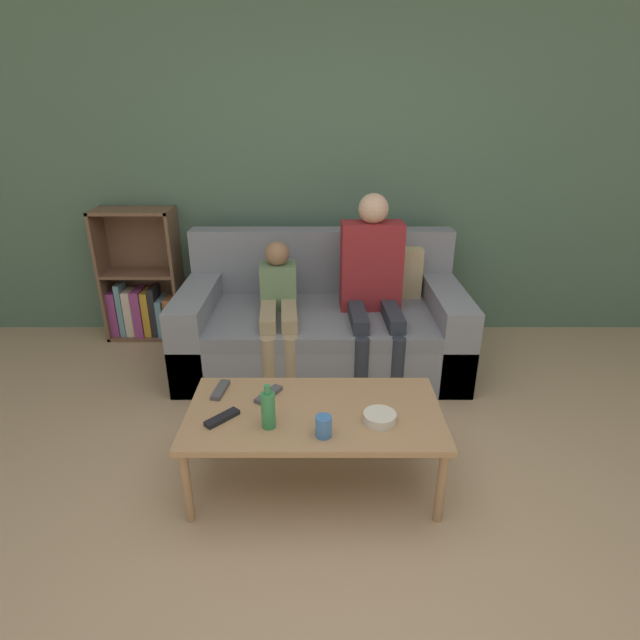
# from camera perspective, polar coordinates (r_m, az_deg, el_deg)

# --- Properties ---
(ground_plane) EXTENTS (22.00, 22.00, 0.00)m
(ground_plane) POSITION_cam_1_polar(r_m,az_deg,el_deg) (2.16, 3.19, -29.21)
(ground_plane) COLOR tan
(wall_back) EXTENTS (12.00, 0.06, 2.60)m
(wall_back) POSITION_cam_1_polar(r_m,az_deg,el_deg) (3.87, 1.74, 17.20)
(wall_back) COLOR #4C6B56
(wall_back) RESTS_ON ground_plane
(couch) EXTENTS (1.92, 0.98, 0.89)m
(couch) POSITION_cam_1_polar(r_m,az_deg,el_deg) (3.53, 0.46, -0.49)
(couch) COLOR gray
(couch) RESTS_ON ground_plane
(bookshelf) EXTENTS (0.58, 0.28, 1.01)m
(bookshelf) POSITION_cam_1_polar(r_m,az_deg,el_deg) (4.16, -19.41, 3.30)
(bookshelf) COLOR brown
(bookshelf) RESTS_ON ground_plane
(coffee_table) EXTENTS (1.19, 0.61, 0.41)m
(coffee_table) POSITION_cam_1_polar(r_m,az_deg,el_deg) (2.38, -0.51, -11.00)
(coffee_table) COLOR #A87F56
(coffee_table) RESTS_ON ground_plane
(person_adult) EXTENTS (0.41, 0.67, 1.20)m
(person_adult) POSITION_cam_1_polar(r_m,az_deg,el_deg) (3.33, 6.17, 5.15)
(person_adult) COLOR #282D38
(person_adult) RESTS_ON ground_plane
(person_child) EXTENTS (0.28, 0.68, 0.89)m
(person_child) POSITION_cam_1_polar(r_m,az_deg,el_deg) (3.31, -4.61, 1.89)
(person_child) COLOR #9E8966
(person_child) RESTS_ON ground_plane
(cup_near) EXTENTS (0.07, 0.07, 0.10)m
(cup_near) POSITION_cam_1_polar(r_m,az_deg,el_deg) (2.18, 0.53, -12.06)
(cup_near) COLOR #3D70B2
(cup_near) RESTS_ON coffee_table
(tv_remote_0) EXTENTS (0.07, 0.18, 0.02)m
(tv_remote_0) POSITION_cam_1_polar(r_m,az_deg,el_deg) (2.54, -11.17, -7.83)
(tv_remote_0) COLOR #47474C
(tv_remote_0) RESTS_ON coffee_table
(tv_remote_1) EXTENTS (0.15, 0.16, 0.02)m
(tv_remote_1) POSITION_cam_1_polar(r_m,az_deg,el_deg) (2.34, -10.99, -10.91)
(tv_remote_1) COLOR black
(tv_remote_1) RESTS_ON coffee_table
(tv_remote_2) EXTENTS (0.13, 0.17, 0.02)m
(tv_remote_2) POSITION_cam_1_polar(r_m,az_deg,el_deg) (2.47, -5.76, -8.46)
(tv_remote_2) COLOR #47474C
(tv_remote_2) RESTS_ON coffee_table
(snack_bowl) EXTENTS (0.15, 0.15, 0.05)m
(snack_bowl) POSITION_cam_1_polar(r_m,az_deg,el_deg) (2.29, 6.97, -11.03)
(snack_bowl) COLOR beige
(snack_bowl) RESTS_ON coffee_table
(bottle) EXTENTS (0.06, 0.06, 0.21)m
(bottle) POSITION_cam_1_polar(r_m,az_deg,el_deg) (2.22, -5.81, -10.12)
(bottle) COLOR #33844C
(bottle) RESTS_ON coffee_table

